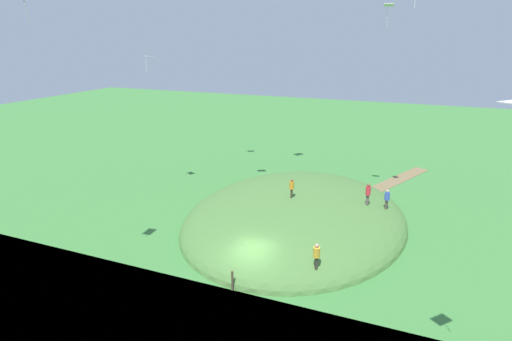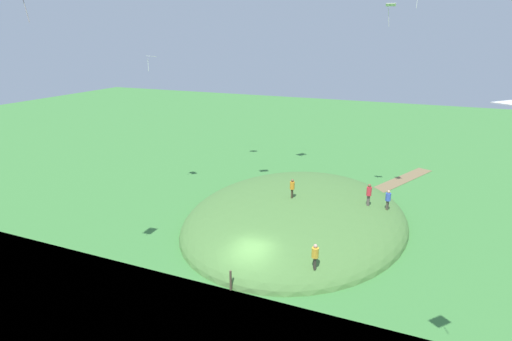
% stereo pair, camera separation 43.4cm
% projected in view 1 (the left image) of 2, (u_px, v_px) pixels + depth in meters
% --- Properties ---
extents(ground_plane, '(160.00, 160.00, 0.00)m').
position_uv_depth(ground_plane, '(250.00, 272.00, 27.27)').
color(ground_plane, '#3C7B38').
extents(grass_hill, '(22.69, 17.90, 4.56)m').
position_uv_depth(grass_hill, '(296.00, 219.00, 35.11)').
color(grass_hill, '#497638').
rests_on(grass_hill, ground_plane).
extents(dirt_path, '(12.31, 6.62, 0.04)m').
position_uv_depth(dirt_path, '(395.00, 181.00, 44.31)').
color(dirt_path, brown).
rests_on(dirt_path, ground_plane).
extents(person_near_shore, '(0.41, 0.41, 1.60)m').
position_uv_depth(person_near_shore, '(292.00, 186.00, 33.31)').
color(person_near_shore, '#403725').
rests_on(person_near_shore, grass_hill).
extents(person_walking_path, '(0.56, 0.56, 1.66)m').
position_uv_depth(person_walking_path, '(387.00, 197.00, 33.40)').
color(person_walking_path, '#51463B').
rests_on(person_walking_path, grass_hill).
extents(person_watching_kites, '(0.44, 0.44, 1.83)m').
position_uv_depth(person_watching_kites, '(368.00, 191.00, 33.13)').
color(person_watching_kites, '#564E47').
rests_on(person_watching_kites, grass_hill).
extents(person_with_child, '(0.59, 0.59, 1.69)m').
position_uv_depth(person_with_child, '(316.00, 253.00, 25.34)').
color(person_with_child, '#38332B').
rests_on(person_with_child, grass_hill).
extents(kite_4, '(1.01, 1.10, 1.34)m').
position_uv_depth(kite_4, '(149.00, 57.00, 36.92)').
color(kite_4, silver).
extents(kite_5, '(0.64, 0.81, 1.73)m').
position_uv_depth(kite_5, '(389.00, 7.00, 32.92)').
color(kite_5, silver).
extents(mooring_post, '(0.14, 0.14, 1.32)m').
position_uv_depth(mooring_post, '(232.00, 281.00, 25.09)').
color(mooring_post, brown).
rests_on(mooring_post, ground_plane).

